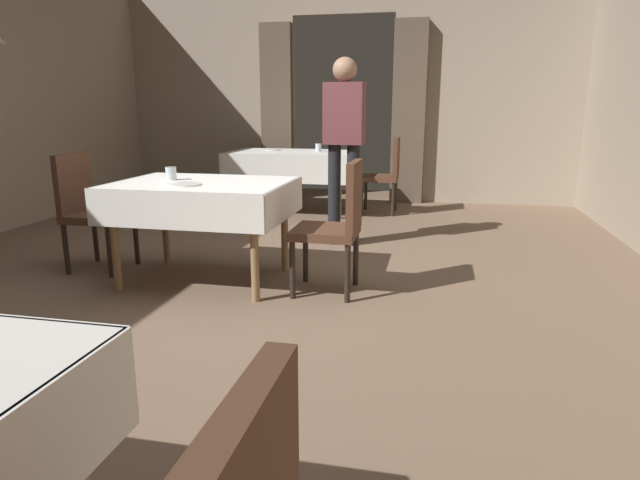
{
  "coord_description": "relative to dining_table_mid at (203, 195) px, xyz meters",
  "views": [
    {
      "loc": [
        1.32,
        -3.47,
        1.28
      ],
      "look_at": [
        0.48,
        0.44,
        0.3
      ],
      "focal_mm": 30.31,
      "sensor_mm": 36.0,
      "label": 1
    }
  ],
  "objects": [
    {
      "name": "ground",
      "position": [
        0.35,
        -0.19,
        -0.66
      ],
      "size": [
        10.08,
        10.08,
        0.0
      ],
      "primitive_type": "plane",
      "color": "#7A604C"
    },
    {
      "name": "chair_far_right",
      "position": [
        1.07,
        2.99,
        -0.14
      ],
      "size": [
        0.44,
        0.44,
        0.93
      ],
      "color": "black",
      "rests_on": "ground"
    },
    {
      "name": "glass_mid_a",
      "position": [
        -0.27,
        0.05,
        0.14
      ],
      "size": [
        0.08,
        0.08,
        0.1
      ],
      "primitive_type": "cylinder",
      "color": "silver",
      "rests_on": "dining_table_mid"
    },
    {
      "name": "chair_mid_left",
      "position": [
        -1.02,
        0.09,
        -0.14
      ],
      "size": [
        0.44,
        0.44,
        0.93
      ],
      "color": "black",
      "rests_on": "ground"
    },
    {
      "name": "person_waiter_by_doorway",
      "position": [
        0.83,
        1.32,
        0.37
      ],
      "size": [
        0.37,
        0.23,
        1.72
      ],
      "color": "black",
      "rests_on": "ground"
    },
    {
      "name": "plate_mid_b",
      "position": [
        -0.05,
        -0.19,
        0.1
      ],
      "size": [
        0.24,
        0.24,
        0.01
      ],
      "primitive_type": "cylinder",
      "color": "white",
      "rests_on": "dining_table_mid"
    },
    {
      "name": "flower_vase_far",
      "position": [
        0.36,
        3.19,
        0.19
      ],
      "size": [
        0.07,
        0.07,
        0.19
      ],
      "color": "silver",
      "rests_on": "dining_table_far"
    },
    {
      "name": "wall_back",
      "position": [
        0.35,
        3.99,
        0.85
      ],
      "size": [
        6.4,
        0.27,
        3.0
      ],
      "color": "gray",
      "rests_on": "ground"
    },
    {
      "name": "dining_table_far",
      "position": [
        -0.09,
        2.89,
        -0.01
      ],
      "size": [
        1.56,
        0.97,
        0.75
      ],
      "color": "olive",
      "rests_on": "ground"
    },
    {
      "name": "chair_mid_right",
      "position": [
        1.02,
        -0.07,
        -0.14
      ],
      "size": [
        0.45,
        0.44,
        0.93
      ],
      "color": "black",
      "rests_on": "ground"
    },
    {
      "name": "dining_table_mid",
      "position": [
        0.0,
        0.0,
        0.0
      ],
      "size": [
        1.27,
        0.97,
        0.75
      ],
      "color": "olive",
      "rests_on": "ground"
    },
    {
      "name": "plate_far_c",
      "position": [
        -0.37,
        3.01,
        0.1
      ],
      "size": [
        0.2,
        0.2,
        0.01
      ],
      "primitive_type": "cylinder",
      "color": "white",
      "rests_on": "dining_table_far"
    },
    {
      "name": "glass_far_b",
      "position": [
        0.22,
        2.96,
        0.14
      ],
      "size": [
        0.07,
        0.07,
        0.1
      ],
      "primitive_type": "cylinder",
      "color": "silver",
      "rests_on": "dining_table_far"
    }
  ]
}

